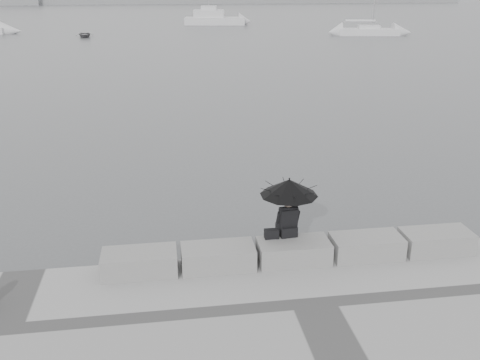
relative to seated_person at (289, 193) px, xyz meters
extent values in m
plane|color=#494C4F|center=(0.07, 0.11, -2.03)|extent=(360.00, 360.00, 0.00)
cube|color=gray|center=(-3.33, -0.34, -1.28)|extent=(1.60, 0.80, 0.50)
cube|color=gray|center=(-1.63, -0.34, -1.28)|extent=(1.60, 0.80, 0.50)
cube|color=gray|center=(0.07, -0.34, -1.28)|extent=(1.60, 0.80, 0.50)
cube|color=gray|center=(1.77, -0.34, -1.28)|extent=(1.60, 0.80, 0.50)
cube|color=gray|center=(3.47, -0.34, -1.28)|extent=(1.60, 0.80, 0.50)
sphere|color=#726056|center=(0.00, 0.02, -0.25)|extent=(0.21, 0.21, 0.21)
cylinder|color=black|center=(0.00, 0.01, -0.18)|extent=(0.02, 0.02, 1.00)
cone|color=black|center=(0.00, 0.01, 0.14)|extent=(1.30, 1.30, 0.37)
sphere|color=black|center=(0.00, 0.01, 0.34)|extent=(0.04, 0.04, 0.04)
cube|color=black|center=(-0.39, -0.09, -0.93)|extent=(0.32, 0.18, 0.20)
cube|color=gray|center=(0.07, 155.11, -1.23)|extent=(180.00, 6.00, 1.60)
cube|color=silver|center=(23.32, 55.25, -1.68)|extent=(7.70, 3.80, 0.90)
cube|color=silver|center=(23.32, 55.25, -1.08)|extent=(2.84, 2.07, 0.50)
cylinder|color=#9E9EA1|center=(23.32, 55.25, -0.43)|extent=(4.08, 0.91, 0.10)
cube|color=silver|center=(6.06, 74.85, -1.53)|extent=(9.55, 4.24, 1.20)
cube|color=silver|center=(6.06, 74.85, -0.43)|extent=(4.90, 2.91, 1.20)
cube|color=silver|center=(6.06, 74.85, 0.47)|extent=(2.53, 1.95, 0.60)
cylinder|color=#9E9EA1|center=(6.06, 74.85, 1.57)|extent=(0.08, 0.08, 1.60)
imported|color=slate|center=(-11.54, 57.95, -1.76)|extent=(3.30, 1.70, 0.54)
camera|label=1|loc=(-2.67, -10.68, 4.41)|focal=40.00mm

